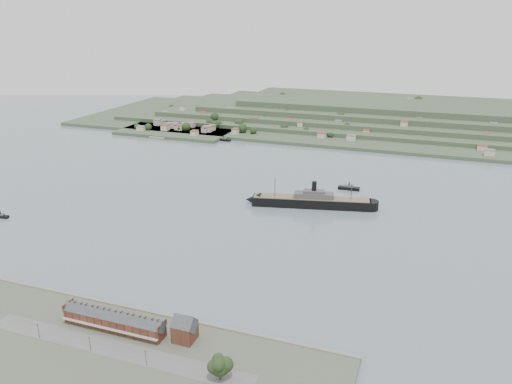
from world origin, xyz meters
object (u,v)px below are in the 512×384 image
(terrace_row, at_px, (114,320))
(gabled_building, at_px, (185,329))
(fig_tree, at_px, (220,366))
(steamship, at_px, (308,201))
(tugboat, at_px, (1,216))

(terrace_row, bearing_deg, gabled_building, 6.12)
(gabled_building, height_order, fig_tree, gabled_building)
(steamship, distance_m, fig_tree, 220.49)
(tugboat, distance_m, fig_tree, 264.48)
(gabled_building, bearing_deg, fig_tree, -36.37)
(gabled_building, bearing_deg, tugboat, 156.18)
(steamship, bearing_deg, gabled_building, -92.92)
(steamship, bearing_deg, fig_tree, -85.49)
(steamship, height_order, fig_tree, steamship)
(terrace_row, relative_size, tugboat, 4.22)
(gabled_building, relative_size, tugboat, 1.07)
(terrace_row, relative_size, gabled_building, 3.95)
(terrace_row, bearing_deg, steamship, 76.82)
(gabled_building, bearing_deg, terrace_row, -173.88)
(gabled_building, bearing_deg, steamship, 87.08)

